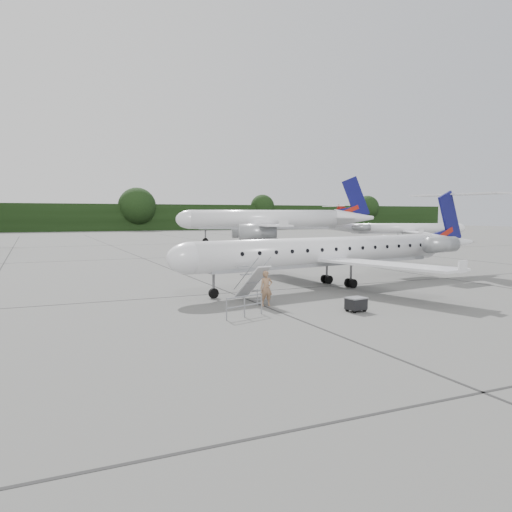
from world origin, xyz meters
name	(u,v)px	position (x,y,z in m)	size (l,w,h in m)	color
ground	(360,301)	(0.00, 0.00, 0.00)	(320.00, 320.00, 0.00)	#5F5F5D
treeline	(95,217)	(0.00, 130.00, 4.00)	(260.00, 4.00, 8.00)	black
main_regional_jet	(329,237)	(1.43, 5.54, 3.33)	(25.99, 18.71, 6.66)	white
airstair	(252,283)	(-5.67, 2.16, 1.04)	(0.85, 2.52, 2.09)	white
passenger	(266,288)	(-5.46, 0.76, 0.94)	(0.69, 0.45, 1.88)	#8E6A4D
safety_railing	(245,307)	(-7.64, -1.45, 0.50)	(2.20, 0.08, 1.00)	gray
baggage_cart	(356,304)	(-2.03, -2.50, 0.39)	(0.90, 0.73, 0.78)	black
bg_narrowbody	(264,210)	(18.75, 52.72, 5.60)	(31.19, 22.46, 11.20)	white
bg_regional_right	(405,223)	(44.60, 48.00, 3.26)	(24.88, 17.91, 6.53)	white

